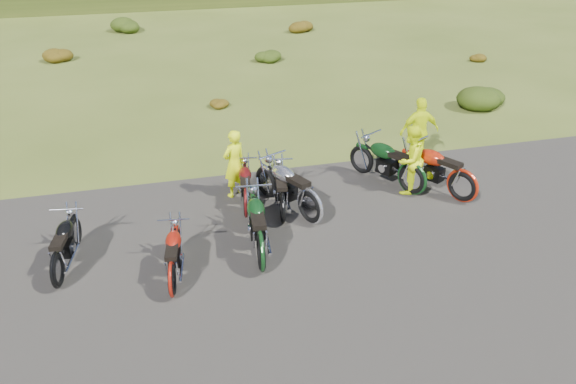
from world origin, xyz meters
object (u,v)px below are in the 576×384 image
object	(u,v)px
motorcycle_0	(61,286)
motorcycle_3	(310,224)
motorcycle_7	(410,195)
person_middle	(234,165)

from	to	relation	value
motorcycle_0	motorcycle_3	xyz separation A→B (m)	(5.07, 0.99, 0.00)
motorcycle_3	motorcycle_7	bearing A→B (deg)	-100.96
motorcycle_0	motorcycle_7	xyz separation A→B (m)	(7.79, 1.67, 0.00)
person_middle	motorcycle_7	bearing A→B (deg)	137.24
motorcycle_0	motorcycle_7	distance (m)	7.97
motorcycle_0	person_middle	distance (m)	4.65
motorcycle_0	motorcycle_3	world-z (taller)	motorcycle_3
motorcycle_7	person_middle	xyz separation A→B (m)	(-4.08, 0.99, 0.82)
motorcycle_7	person_middle	size ratio (longest dim) A/B	1.41
motorcycle_0	motorcycle_7	bearing A→B (deg)	-68.40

